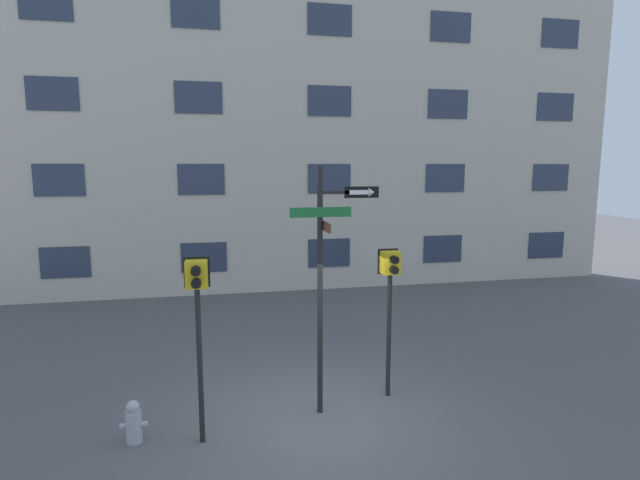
# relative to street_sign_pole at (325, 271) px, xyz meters

# --- Properties ---
(ground_plane) EXTENTS (60.00, 60.00, 0.00)m
(ground_plane) POSITION_rel_street_sign_pole_xyz_m (-0.11, -0.33, -2.39)
(ground_plane) COLOR #515154
(building_facade) EXTENTS (24.00, 0.64, 12.09)m
(building_facade) POSITION_rel_street_sign_pole_xyz_m (-0.11, 8.42, 3.66)
(building_facade) COLOR beige
(building_facade) RESTS_ON ground_plane
(street_sign_pole) EXTENTS (1.43, 0.93, 4.04)m
(street_sign_pole) POSITION_rel_street_sign_pole_xyz_m (0.00, 0.00, 0.00)
(street_sign_pole) COLOR black
(street_sign_pole) RESTS_ON ground_plane
(pedestrian_signal_left) EXTENTS (0.37, 0.40, 2.75)m
(pedestrian_signal_left) POSITION_rel_street_sign_pole_xyz_m (-1.97, -0.53, -0.24)
(pedestrian_signal_left) COLOR black
(pedestrian_signal_left) RESTS_ON ground_plane
(pedestrian_signal_right) EXTENTS (0.36, 0.40, 2.62)m
(pedestrian_signal_right) POSITION_rel_street_sign_pole_xyz_m (1.21, 0.35, -0.34)
(pedestrian_signal_right) COLOR black
(pedestrian_signal_right) RESTS_ON ground_plane
(fire_hydrant) EXTENTS (0.39, 0.23, 0.65)m
(fire_hydrant) POSITION_rel_street_sign_pole_xyz_m (-2.95, -0.34, -2.07)
(fire_hydrant) COLOR #A5A5A8
(fire_hydrant) RESTS_ON ground_plane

